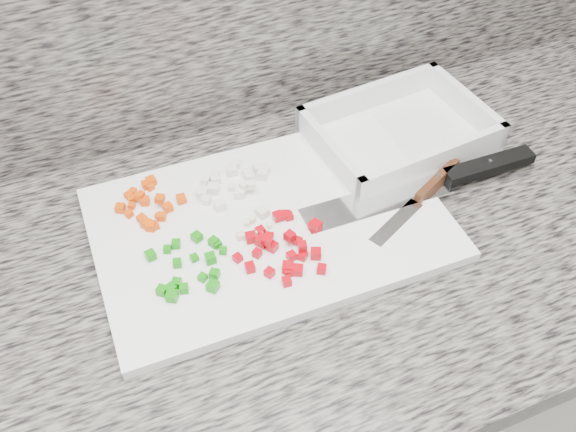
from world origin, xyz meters
name	(u,v)px	position (x,y,z in m)	size (l,w,h in m)	color
cabinet	(239,426)	(0.00, 1.44, 0.43)	(3.92, 0.62, 0.86)	silver
countertop	(220,282)	(0.00, 1.44, 0.88)	(3.96, 0.64, 0.04)	#67625B
cutting_board	(270,224)	(0.09, 1.49, 0.91)	(0.49, 0.33, 0.02)	white
carrot_pile	(148,204)	(-0.06, 1.58, 0.92)	(0.10, 0.10, 0.02)	#D74104
onion_pile	(236,184)	(0.07, 1.57, 0.92)	(0.12, 0.13, 0.02)	silver
green_pepper_pile	(189,268)	(-0.04, 1.45, 0.92)	(0.11, 0.11, 0.01)	#137F0B
red_pepper_pile	(284,246)	(0.09, 1.43, 0.92)	(0.14, 0.12, 0.02)	#B3020D
garlic_pile	(254,228)	(0.07, 1.48, 0.92)	(0.05, 0.06, 0.01)	beige
chef_knife	(452,177)	(0.37, 1.46, 0.92)	(0.38, 0.06, 0.02)	white
paring_knife	(427,191)	(0.33, 1.45, 0.92)	(0.20, 0.11, 0.02)	white
tray	(399,135)	(0.35, 1.58, 0.92)	(0.29, 0.22, 0.06)	silver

